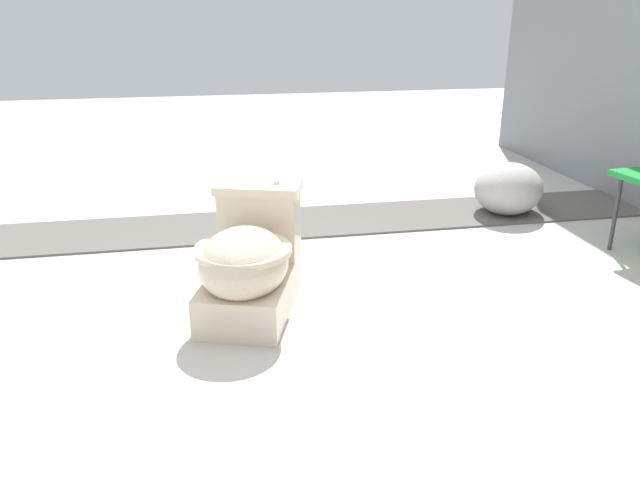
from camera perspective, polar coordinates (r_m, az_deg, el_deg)
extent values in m
plane|color=beige|center=(2.67, -2.64, -6.75)|extent=(14.00, 14.00, 0.00)
cube|color=#605B56|center=(3.81, 2.25, 1.90)|extent=(0.56, 8.00, 0.01)
cube|color=beige|center=(2.68, -6.33, -4.73)|extent=(0.68, 0.51, 0.17)
ellipsoid|color=beige|center=(2.52, -7.01, -2.08)|extent=(0.53, 0.48, 0.28)
cylinder|color=beige|center=(2.50, -7.06, -0.90)|extent=(0.49, 0.49, 0.03)
cube|color=beige|center=(2.78, -5.52, 1.49)|extent=(0.28, 0.38, 0.30)
cube|color=beige|center=(2.73, -5.64, 4.82)|extent=(0.31, 0.41, 0.04)
cylinder|color=silver|center=(2.71, -4.00, 5.26)|extent=(0.02, 0.02, 0.01)
cylinder|color=#38383D|center=(3.63, 25.40, 2.17)|extent=(0.02, 0.02, 0.40)
ellipsoid|color=#B7B2AD|center=(4.07, 16.85, 4.52)|extent=(0.62, 0.62, 0.32)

